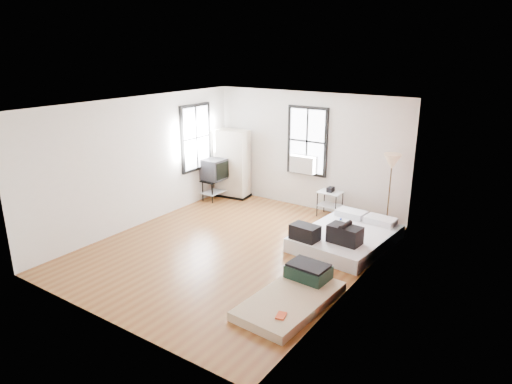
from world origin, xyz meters
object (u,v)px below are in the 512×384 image
Objects in this scene: tv_stand at (215,170)px; side_table at (330,197)px; mattress_bare at (295,293)px; mattress_main at (345,236)px; floor_lamp at (392,166)px; wardrobe at (232,164)px.

side_table is at bearing 10.96° from tv_stand.
mattress_bare is at bearing -36.39° from tv_stand.
mattress_main is 2.09× the size of tv_stand.
side_table is at bearing 177.10° from floor_lamp.
side_table is 0.42× the size of floor_lamp.
side_table is at bearing 130.94° from mattress_main.
tv_stand reaches higher than mattress_main.
mattress_main is at bearing -25.79° from wardrobe.
mattress_main is at bearing 98.14° from mattress_bare.
side_table is 3.04m from tv_stand.
tv_stand is at bearing -174.13° from floor_lamp.
mattress_bare is 3.90m from side_table.
tv_stand is at bearing -170.14° from side_table.
side_table reaches higher than mattress_main.
side_table is at bearing 110.95° from mattress_bare.
mattress_main is 1.67m from side_table.
wardrobe is 0.51m from tv_stand.
floor_lamp reaches higher than side_table.
wardrobe is at bearing -178.55° from side_table.
floor_lamp is 4.44m from tv_stand.
floor_lamp is (1.38, -0.07, 0.95)m from side_table.
wardrobe is at bearing 140.76° from mattress_bare.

